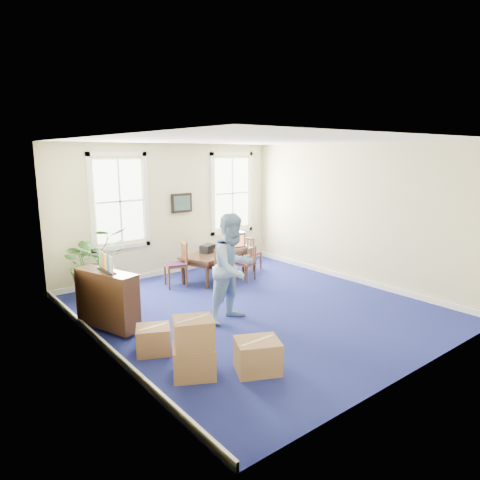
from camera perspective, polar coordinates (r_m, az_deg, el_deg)
floor at (r=8.46m, az=2.01°, el=-9.05°), size 6.50×6.50×0.00m
ceiling at (r=7.92m, az=2.18°, el=13.16°), size 6.50×6.50×0.00m
wall_back at (r=10.69m, az=-9.29°, el=4.00°), size 6.50×0.00×6.50m
wall_front at (r=6.00m, az=22.66°, el=-2.62°), size 6.50×0.00×6.50m
wall_left at (r=6.54m, az=-18.36°, el=-1.19°), size 0.00×6.50×6.50m
wall_right at (r=10.22m, az=15.04°, el=3.42°), size 0.00×6.50×6.50m
baseboard_back at (r=10.97m, az=-8.95°, el=-4.01°), size 6.00×0.04×0.12m
baseboard_left at (r=7.04m, az=-17.31°, el=-13.49°), size 0.04×6.50×0.12m
baseboard_right at (r=10.51m, az=14.50°, el=-4.93°), size 0.04×6.50×0.12m
window_left at (r=10.08m, az=-15.77°, el=4.99°), size 1.40×0.12×2.20m
window_right at (r=11.68m, az=-1.08°, el=6.26°), size 1.40×0.12×2.20m
wall_picture at (r=10.78m, az=-7.79°, el=4.91°), size 0.58×0.06×0.48m
conference_table at (r=10.38m, az=-3.19°, el=-3.26°), size 2.09×1.48×0.65m
crt_tv at (r=10.62m, az=-0.87°, el=0.03°), size 0.53×0.56×0.41m
game_console at (r=10.78m, az=0.36°, el=-0.77°), size 0.19×0.23×0.05m
equipment_bag at (r=10.20m, az=-4.35°, el=-1.14°), size 0.44×0.37×0.19m
chair_near_left at (r=9.62m, az=-2.86°, el=-3.61°), size 0.48×0.48×0.93m
chair_near_right at (r=10.08m, az=0.75°, el=-3.14°), size 0.47×0.47×0.84m
chair_end_left at (r=9.75m, az=-8.61°, el=-3.22°), size 0.56×0.56×1.02m
chair_end_right at (r=11.02m, az=1.59°, el=-1.76°), size 0.49×0.49×0.88m
man at (r=7.61m, az=-0.91°, el=-3.72°), size 1.06×0.89×1.95m
credenza at (r=7.66m, az=-17.26°, el=-7.97°), size 0.72×1.29×0.97m
brochure_rack at (r=7.48m, az=-17.43°, el=-3.27°), size 0.23×0.73×0.32m
potted_plant at (r=9.45m, az=-18.87°, el=-2.77°), size 1.42×1.26×1.48m
cardboard_boxes at (r=6.12m, az=-4.98°, el=-13.04°), size 1.99×1.99×0.87m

